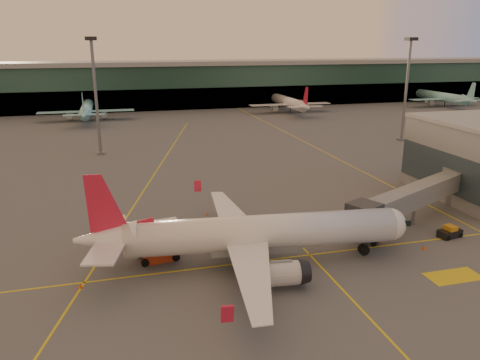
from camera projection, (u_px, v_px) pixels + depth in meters
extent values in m
plane|color=#4C4F54|center=(285.00, 280.00, 49.99)|extent=(600.00, 600.00, 0.00)
cube|color=gold|center=(270.00, 260.00, 54.62)|extent=(80.00, 0.25, 0.01)
cube|color=gold|center=(154.00, 175.00, 89.17)|extent=(31.30, 115.98, 0.01)
cube|color=gold|center=(300.00, 139.00, 122.30)|extent=(0.25, 160.00, 0.01)
cube|color=gold|center=(365.00, 313.00, 43.83)|extent=(0.25, 30.00, 0.01)
cube|color=gold|center=(454.00, 276.00, 50.77)|extent=(6.00, 3.00, 0.01)
cube|color=#19382D|center=(156.00, 87.00, 179.24)|extent=(400.00, 18.00, 16.00)
cube|color=gray|center=(155.00, 63.00, 176.75)|extent=(400.00, 20.00, 1.60)
cube|color=black|center=(159.00, 100.00, 172.50)|extent=(400.00, 1.00, 8.00)
cube|color=#2D3D47|center=(444.00, 171.00, 73.48)|extent=(0.30, 21.60, 6.00)
cylinder|color=slate|center=(96.00, 99.00, 102.59)|extent=(0.70, 0.70, 25.00)
cube|color=black|center=(91.00, 38.00, 99.00)|extent=(2.40, 2.40, 0.80)
cube|color=slate|center=(101.00, 153.00, 106.06)|extent=(1.60, 1.60, 0.50)
cylinder|color=slate|center=(406.00, 92.00, 117.58)|extent=(0.70, 0.70, 25.00)
cube|color=black|center=(411.00, 39.00, 113.99)|extent=(2.40, 2.40, 0.80)
cube|color=slate|center=(401.00, 139.00, 121.05)|extent=(1.60, 1.60, 0.50)
cylinder|color=white|center=(262.00, 232.00, 52.59)|extent=(30.71, 7.19, 3.91)
sphere|color=white|center=(390.00, 224.00, 54.83)|extent=(3.83, 3.83, 3.83)
cube|color=black|center=(399.00, 220.00, 54.86)|extent=(2.03, 2.72, 0.68)
cone|color=white|center=(106.00, 239.00, 49.99)|extent=(7.05, 4.42, 3.72)
cube|color=white|center=(106.00, 251.00, 46.85)|extent=(4.61, 6.90, 0.20)
cylinder|color=silver|center=(281.00, 274.00, 47.67)|extent=(4.34, 2.97, 2.54)
cylinder|color=black|center=(246.00, 268.00, 50.71)|extent=(1.90, 1.55, 1.76)
cylinder|color=black|center=(247.00, 264.00, 50.56)|extent=(0.35, 0.35, 1.08)
cube|color=white|center=(113.00, 226.00, 53.19)|extent=(3.35, 6.41, 0.20)
cylinder|color=silver|center=(259.00, 229.00, 58.94)|extent=(4.34, 2.97, 2.54)
cylinder|color=black|center=(239.00, 249.00, 55.53)|extent=(1.90, 1.55, 1.76)
cylinder|color=black|center=(239.00, 244.00, 55.38)|extent=(0.35, 0.35, 1.08)
cube|color=slate|center=(253.00, 243.00, 52.79)|extent=(9.94, 4.16, 1.56)
cylinder|color=black|center=(364.00, 250.00, 55.25)|extent=(1.31, 0.91, 1.23)
cube|color=slate|center=(416.00, 196.00, 64.16)|extent=(23.53, 13.43, 2.70)
cube|color=#2D3035|center=(364.00, 215.00, 56.91)|extent=(4.56, 4.56, 3.00)
cube|color=#2D3035|center=(369.00, 234.00, 58.97)|extent=(1.60, 2.40, 2.40)
cylinder|color=black|center=(373.00, 243.00, 58.18)|extent=(0.80, 0.40, 0.80)
cylinder|color=black|center=(364.00, 236.00, 60.22)|extent=(0.80, 0.40, 0.80)
cylinder|color=slate|center=(413.00, 214.00, 64.94)|extent=(0.50, 0.50, 2.91)
cylinder|color=slate|center=(457.00, 179.00, 72.09)|extent=(4.40, 4.40, 3.00)
cylinder|color=slate|center=(455.00, 196.00, 72.87)|extent=(2.40, 2.40, 2.91)
cube|color=#B23519|center=(158.00, 253.00, 54.53)|extent=(3.52, 2.84, 1.50)
cube|color=silver|center=(155.00, 235.00, 53.75)|extent=(6.11, 3.32, 2.80)
cylinder|color=black|center=(145.00, 263.00, 52.87)|extent=(0.94, 0.48, 0.90)
cylinder|color=black|center=(176.00, 257.00, 54.24)|extent=(0.94, 0.48, 0.90)
cube|color=#BA7E17|center=(382.00, 235.00, 59.94)|extent=(2.13, 1.31, 1.26)
cylinder|color=black|center=(377.00, 240.00, 59.37)|extent=(0.53, 0.28, 0.52)
cylinder|color=black|center=(389.00, 239.00, 59.74)|extent=(0.53, 0.28, 0.52)
cube|color=black|center=(450.00, 233.00, 60.91)|extent=(3.31, 2.16, 0.99)
cube|color=#BA7E17|center=(450.00, 229.00, 60.72)|extent=(1.50, 1.65, 0.81)
cylinder|color=black|center=(448.00, 238.00, 59.89)|extent=(0.67, 0.38, 0.63)
cylinder|color=black|center=(460.00, 235.00, 60.79)|extent=(0.67, 0.38, 0.63)
cone|color=#E34B0B|center=(425.00, 247.00, 57.27)|extent=(0.47, 0.47, 0.59)
cube|color=#E34B0B|center=(424.00, 249.00, 57.35)|extent=(0.40, 0.40, 0.03)
cone|color=#E34B0B|center=(80.00, 286.00, 48.27)|extent=(0.42, 0.42, 0.53)
cube|color=#E34B0B|center=(80.00, 288.00, 48.34)|extent=(0.36, 0.36, 0.03)
cone|color=#E34B0B|center=(207.00, 213.00, 68.80)|extent=(0.38, 0.38, 0.48)
cube|color=#E34B0B|center=(207.00, 215.00, 68.86)|extent=(0.32, 0.32, 0.03)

